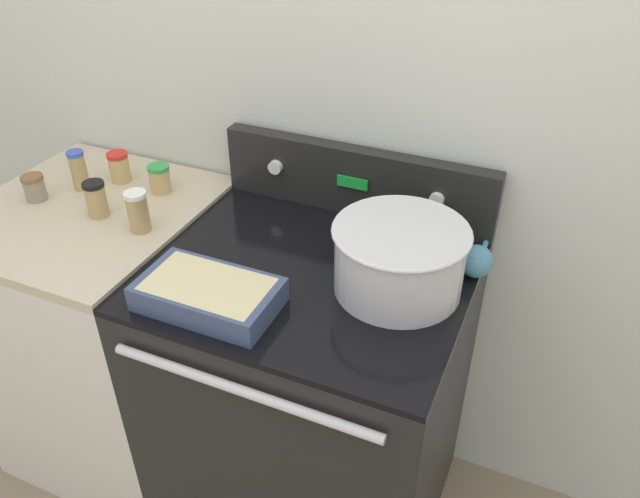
# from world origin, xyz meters

# --- Properties ---
(kitchen_wall) EXTENTS (8.00, 0.05, 2.50)m
(kitchen_wall) POSITION_xyz_m (0.00, 0.72, 1.25)
(kitchen_wall) COLOR silver
(kitchen_wall) RESTS_ON ground_plane
(stove_range) EXTENTS (0.80, 0.72, 0.96)m
(stove_range) POSITION_xyz_m (0.00, 0.34, 0.48)
(stove_range) COLOR black
(stove_range) RESTS_ON ground_plane
(control_panel) EXTENTS (0.80, 0.07, 0.20)m
(control_panel) POSITION_xyz_m (0.00, 0.66, 1.05)
(control_panel) COLOR black
(control_panel) RESTS_ON stove_range
(side_counter) EXTENTS (0.65, 0.69, 0.97)m
(side_counter) POSITION_xyz_m (-0.72, 0.34, 0.48)
(side_counter) COLOR silver
(side_counter) RESTS_ON ground_plane
(mixing_bowl) EXTENTS (0.32, 0.32, 0.17)m
(mixing_bowl) POSITION_xyz_m (0.22, 0.36, 1.05)
(mixing_bowl) COLOR silver
(mixing_bowl) RESTS_ON stove_range
(casserole_dish) EXTENTS (0.32, 0.19, 0.06)m
(casserole_dish) POSITION_xyz_m (-0.16, 0.13, 0.99)
(casserole_dish) COLOR #38476B
(casserole_dish) RESTS_ON stove_range
(ladle) EXTENTS (0.08, 0.28, 0.08)m
(ladle) POSITION_xyz_m (0.38, 0.50, 0.99)
(ladle) COLOR teal
(ladle) RESTS_ON stove_range
(spice_jar_white_cap) EXTENTS (0.06, 0.06, 0.12)m
(spice_jar_white_cap) POSITION_xyz_m (-0.50, 0.32, 1.03)
(spice_jar_white_cap) COLOR tan
(spice_jar_white_cap) RESTS_ON side_counter
(spice_jar_green_cap) EXTENTS (0.07, 0.07, 0.09)m
(spice_jar_green_cap) POSITION_xyz_m (-0.57, 0.52, 1.01)
(spice_jar_green_cap) COLOR tan
(spice_jar_green_cap) RESTS_ON side_counter
(spice_jar_black_cap) EXTENTS (0.06, 0.06, 0.10)m
(spice_jar_black_cap) POSITION_xyz_m (-0.65, 0.33, 1.02)
(spice_jar_black_cap) COLOR tan
(spice_jar_black_cap) RESTS_ON side_counter
(spice_jar_red_cap) EXTENTS (0.06, 0.06, 0.09)m
(spice_jar_red_cap) POSITION_xyz_m (-0.73, 0.53, 1.02)
(spice_jar_red_cap) COLOR tan
(spice_jar_red_cap) RESTS_ON side_counter
(spice_jar_blue_cap) EXTENTS (0.05, 0.05, 0.12)m
(spice_jar_blue_cap) POSITION_xyz_m (-0.80, 0.44, 1.03)
(spice_jar_blue_cap) COLOR tan
(spice_jar_blue_cap) RESTS_ON side_counter
(spice_jar_brown_cap) EXTENTS (0.06, 0.06, 0.08)m
(spice_jar_brown_cap) POSITION_xyz_m (-0.88, 0.33, 1.01)
(spice_jar_brown_cap) COLOR gray
(spice_jar_brown_cap) RESTS_ON side_counter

